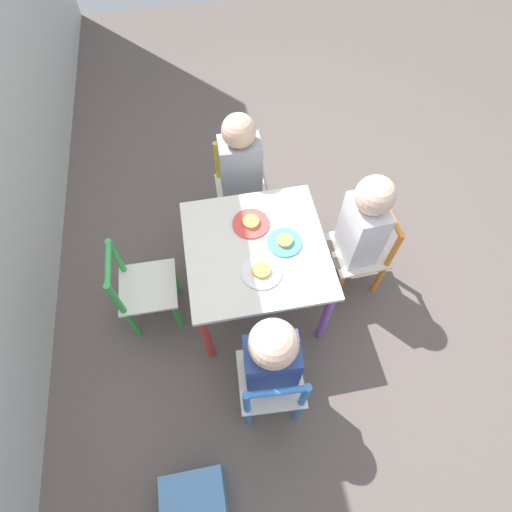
{
  "coord_description": "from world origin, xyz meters",
  "views": [
    {
      "loc": [
        -0.9,
        0.17,
        1.89
      ],
      "look_at": [
        0.0,
        0.0,
        0.4
      ],
      "focal_mm": 28.0,
      "sensor_mm": 36.0,
      "label": 1
    }
  ],
  "objects_px": {
    "child_right": "(241,170)",
    "plate_front": "(284,242)",
    "child_front": "(359,229)",
    "plate_right": "(251,223)",
    "storage_bin": "(195,502)",
    "kids_table": "(256,256)",
    "chair_orange": "(361,251)",
    "chair_blue": "(271,385)",
    "plate_left": "(261,271)",
    "child_left": "(271,357)",
    "chair_green": "(143,289)",
    "chair_yellow": "(241,188)"
  },
  "relations": [
    {
      "from": "kids_table",
      "to": "chair_green",
      "type": "height_order",
      "value": "chair_green"
    },
    {
      "from": "storage_bin",
      "to": "kids_table",
      "type": "bearing_deg",
      "value": -24.83
    },
    {
      "from": "chair_yellow",
      "to": "chair_green",
      "type": "distance_m",
      "value": 0.75
    },
    {
      "from": "kids_table",
      "to": "child_left",
      "type": "relative_size",
      "value": 0.85
    },
    {
      "from": "child_right",
      "to": "child_front",
      "type": "xyz_separation_m",
      "value": [
        -0.45,
        -0.46,
        0.01
      ]
    },
    {
      "from": "kids_table",
      "to": "child_right",
      "type": "bearing_deg",
      "value": -1.25
    },
    {
      "from": "chair_yellow",
      "to": "plate_right",
      "type": "bearing_deg",
      "value": -90.38
    },
    {
      "from": "child_left",
      "to": "plate_left",
      "type": "distance_m",
      "value": 0.35
    },
    {
      "from": "child_right",
      "to": "child_front",
      "type": "bearing_deg",
      "value": -43.05
    },
    {
      "from": "chair_yellow",
      "to": "child_left",
      "type": "bearing_deg",
      "value": -91.1
    },
    {
      "from": "plate_front",
      "to": "chair_green",
      "type": "bearing_deg",
      "value": 89.36
    },
    {
      "from": "kids_table",
      "to": "chair_blue",
      "type": "bearing_deg",
      "value": 176.4
    },
    {
      "from": "chair_orange",
      "to": "plate_front",
      "type": "xyz_separation_m",
      "value": [
        -0.02,
        0.4,
        0.23
      ]
    },
    {
      "from": "chair_orange",
      "to": "plate_front",
      "type": "bearing_deg",
      "value": -89.2
    },
    {
      "from": "plate_left",
      "to": "storage_bin",
      "type": "relative_size",
      "value": 0.69
    },
    {
      "from": "child_left",
      "to": "plate_left",
      "type": "height_order",
      "value": "child_left"
    },
    {
      "from": "child_left",
      "to": "plate_left",
      "type": "bearing_deg",
      "value": -91.3
    },
    {
      "from": "chair_orange",
      "to": "chair_green",
      "type": "height_order",
      "value": "same"
    },
    {
      "from": "plate_front",
      "to": "kids_table",
      "type": "bearing_deg",
      "value": 90.0
    },
    {
      "from": "chair_blue",
      "to": "plate_front",
      "type": "height_order",
      "value": "chair_blue"
    },
    {
      "from": "kids_table",
      "to": "child_right",
      "type": "height_order",
      "value": "child_right"
    },
    {
      "from": "child_right",
      "to": "child_front",
      "type": "relative_size",
      "value": 1.0
    },
    {
      "from": "child_front",
      "to": "plate_right",
      "type": "xyz_separation_m",
      "value": [
        0.1,
        0.47,
        0.02
      ]
    },
    {
      "from": "child_right",
      "to": "plate_front",
      "type": "distance_m",
      "value": 0.48
    },
    {
      "from": "chair_yellow",
      "to": "plate_left",
      "type": "bearing_deg",
      "value": -89.76
    },
    {
      "from": "chair_green",
      "to": "chair_orange",
      "type": "bearing_deg",
      "value": -88.3
    },
    {
      "from": "kids_table",
      "to": "chair_green",
      "type": "xyz_separation_m",
      "value": [
        0.01,
        0.53,
        -0.15
      ]
    },
    {
      "from": "plate_left",
      "to": "plate_front",
      "type": "height_order",
      "value": "same"
    },
    {
      "from": "plate_front",
      "to": "child_front",
      "type": "bearing_deg",
      "value": -86.46
    },
    {
      "from": "chair_blue",
      "to": "kids_table",
      "type": "bearing_deg",
      "value": -90.0
    },
    {
      "from": "plate_right",
      "to": "plate_front",
      "type": "xyz_separation_m",
      "value": [
        -0.12,
        -0.12,
        0.0
      ]
    },
    {
      "from": "child_front",
      "to": "plate_left",
      "type": "relative_size",
      "value": 4.51
    },
    {
      "from": "plate_right",
      "to": "plate_front",
      "type": "distance_m",
      "value": 0.17
    },
    {
      "from": "chair_yellow",
      "to": "child_right",
      "type": "bearing_deg",
      "value": -90.0
    },
    {
      "from": "chair_green",
      "to": "child_right",
      "type": "relative_size",
      "value": 0.67
    },
    {
      "from": "kids_table",
      "to": "chair_green",
      "type": "bearing_deg",
      "value": 89.2
    },
    {
      "from": "child_left",
      "to": "storage_bin",
      "type": "relative_size",
      "value": 2.93
    },
    {
      "from": "chair_blue",
      "to": "child_front",
      "type": "relative_size",
      "value": 0.67
    },
    {
      "from": "child_right",
      "to": "child_left",
      "type": "relative_size",
      "value": 1.07
    },
    {
      "from": "child_right",
      "to": "plate_front",
      "type": "height_order",
      "value": "child_right"
    },
    {
      "from": "kids_table",
      "to": "plate_left",
      "type": "xyz_separation_m",
      "value": [
        -0.12,
        0.0,
        0.08
      ]
    },
    {
      "from": "child_left",
      "to": "plate_front",
      "type": "bearing_deg",
      "value": -104.59
    },
    {
      "from": "plate_left",
      "to": "storage_bin",
      "type": "bearing_deg",
      "value": 151.64
    },
    {
      "from": "chair_green",
      "to": "child_front",
      "type": "bearing_deg",
      "value": -88.4
    },
    {
      "from": "plate_right",
      "to": "plate_left",
      "type": "height_order",
      "value": "same"
    },
    {
      "from": "kids_table",
      "to": "plate_front",
      "type": "xyz_separation_m",
      "value": [
        -0.0,
        -0.12,
        0.08
      ]
    },
    {
      "from": "chair_orange",
      "to": "storage_bin",
      "type": "height_order",
      "value": "chair_orange"
    },
    {
      "from": "child_left",
      "to": "child_front",
      "type": "relative_size",
      "value": 0.94
    },
    {
      "from": "chair_yellow",
      "to": "storage_bin",
      "type": "relative_size",
      "value": 2.1
    },
    {
      "from": "chair_blue",
      "to": "storage_bin",
      "type": "height_order",
      "value": "chair_blue"
    }
  ]
}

